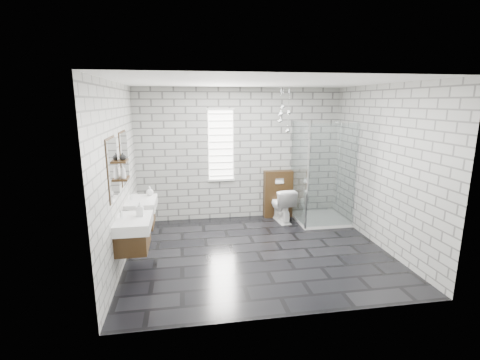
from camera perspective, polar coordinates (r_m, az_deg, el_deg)
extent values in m
cube|color=black|center=(5.87, 2.91, -11.72)|extent=(4.20, 3.60, 0.02)
cube|color=white|center=(5.35, 3.25, 15.85)|extent=(4.20, 3.60, 0.02)
cube|color=#A4A49E|center=(7.20, 0.00, 4.22)|extent=(4.20, 0.02, 2.70)
cube|color=#A4A49E|center=(3.75, 8.98, -4.00)|extent=(4.20, 0.02, 2.70)
cube|color=#A4A49E|center=(5.41, -19.33, 0.62)|extent=(0.02, 3.60, 2.70)
cube|color=#A4A49E|center=(6.24, 22.37, 1.92)|extent=(0.02, 3.60, 2.70)
cube|color=#3A2612|center=(5.14, -17.14, -9.19)|extent=(0.42, 0.62, 0.30)
cube|color=silver|center=(5.10, -14.91, -8.84)|extent=(0.02, 0.35, 0.01)
cube|color=white|center=(5.06, -17.02, -6.82)|extent=(0.47, 0.70, 0.15)
cylinder|color=silver|center=(5.04, -18.88, -5.40)|extent=(0.04, 0.04, 0.12)
cylinder|color=silver|center=(5.02, -18.35, -4.85)|extent=(0.10, 0.02, 0.02)
cube|color=white|center=(4.90, -20.13, 1.73)|extent=(0.03, 0.55, 0.80)
cube|color=#3A2612|center=(4.90, -20.27, 1.72)|extent=(0.01, 0.59, 0.84)
cube|color=#3A2612|center=(6.02, -15.96, -5.85)|extent=(0.42, 0.62, 0.30)
cube|color=silver|center=(5.99, -14.07, -5.53)|extent=(0.02, 0.35, 0.01)
cube|color=white|center=(5.95, -15.86, -3.79)|extent=(0.47, 0.70, 0.15)
cylinder|color=silver|center=(5.94, -17.42, -2.58)|extent=(0.04, 0.04, 0.12)
cylinder|color=silver|center=(5.92, -16.98, -2.10)|extent=(0.10, 0.02, 0.02)
cube|color=white|center=(5.81, -18.45, 3.50)|extent=(0.03, 0.55, 0.80)
cube|color=#3A2612|center=(5.82, -18.56, 3.49)|extent=(0.01, 0.59, 0.84)
cube|color=#3A2612|center=(5.35, -18.55, 0.23)|extent=(0.14, 0.30, 0.03)
cube|color=#3A2612|center=(5.31, -18.75, 2.97)|extent=(0.14, 0.30, 0.03)
cube|color=white|center=(7.09, -3.17, 5.70)|extent=(0.50, 0.02, 1.40)
cube|color=silver|center=(7.03, -3.23, 11.52)|extent=(0.56, 0.04, 0.04)
cube|color=silver|center=(7.20, -3.09, 0.00)|extent=(0.56, 0.04, 0.04)
cube|color=silver|center=(7.18, -3.09, 0.69)|extent=(0.48, 0.01, 0.02)
cube|color=silver|center=(7.15, -3.11, 1.78)|extent=(0.48, 0.01, 0.02)
cube|color=silver|center=(7.13, -3.12, 2.89)|extent=(0.48, 0.01, 0.02)
cube|color=silver|center=(7.10, -3.13, 4.00)|extent=(0.48, 0.01, 0.02)
cube|color=silver|center=(7.08, -3.15, 5.12)|extent=(0.48, 0.01, 0.02)
cube|color=silver|center=(7.07, -3.16, 6.25)|extent=(0.48, 0.01, 0.02)
cube|color=silver|center=(7.05, -3.17, 7.38)|extent=(0.48, 0.01, 0.02)
cube|color=silver|center=(7.04, -3.19, 8.51)|extent=(0.48, 0.01, 0.02)
cube|color=silver|center=(7.03, -3.20, 9.65)|extent=(0.48, 0.01, 0.03)
cube|color=silver|center=(7.02, -3.22, 10.79)|extent=(0.48, 0.01, 0.03)
cube|color=#3A2612|center=(7.44, 6.24, -2.27)|extent=(0.60, 0.20, 1.00)
cube|color=silver|center=(7.27, 6.52, -0.20)|extent=(0.18, 0.01, 0.12)
cube|color=white|center=(7.46, 12.94, -6.25)|extent=(1.00, 1.00, 0.06)
cube|color=silver|center=(6.77, 14.91, 0.47)|extent=(1.00, 0.01, 2.00)
cube|color=silver|center=(7.03, 9.64, 1.19)|extent=(0.01, 1.00, 2.00)
cube|color=silver|center=(6.58, 11.01, 0.33)|extent=(0.03, 0.03, 2.00)
cube|color=silver|center=(6.98, 18.51, 0.60)|extent=(0.03, 0.03, 2.00)
cylinder|color=silver|center=(7.55, 15.88, 2.21)|extent=(0.02, 0.02, 1.80)
cylinder|color=silver|center=(7.41, 15.74, 9.20)|extent=(0.14, 0.14, 0.02)
sphere|color=silver|center=(6.78, 6.70, 10.70)|extent=(0.09, 0.09, 0.09)
cylinder|color=silver|center=(6.78, 6.76, 13.06)|extent=(0.01, 0.01, 0.47)
sphere|color=silver|center=(6.88, 7.85, 8.01)|extent=(0.09, 0.09, 0.09)
cylinder|color=silver|center=(6.86, 7.96, 11.68)|extent=(0.01, 0.01, 0.79)
sphere|color=silver|center=(6.95, 7.01, 11.83)|extent=(0.09, 0.09, 0.09)
cylinder|color=silver|center=(6.95, 7.06, 13.59)|extent=(0.01, 0.01, 0.34)
sphere|color=silver|center=(6.90, 6.63, 9.64)|extent=(0.09, 0.09, 0.09)
cylinder|color=silver|center=(6.89, 6.70, 12.51)|extent=(0.01, 0.01, 0.60)
sphere|color=silver|center=(6.95, 8.01, 10.90)|extent=(0.09, 0.09, 0.09)
cylinder|color=silver|center=(6.95, 8.08, 13.11)|extent=(0.01, 0.01, 0.45)
imported|color=white|center=(7.20, 6.84, -4.02)|extent=(0.47, 0.73, 0.70)
imported|color=#B2B2B2|center=(5.07, -16.13, -4.56)|extent=(0.10, 0.10, 0.21)
imported|color=#B2B2B2|center=(6.13, -14.58, -1.76)|extent=(0.15, 0.15, 0.15)
imported|color=#B2B2B2|center=(5.26, -18.65, 1.32)|extent=(0.09, 0.09, 0.21)
imported|color=#B2B2B2|center=(5.30, -18.69, 3.70)|extent=(0.12, 0.12, 0.11)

